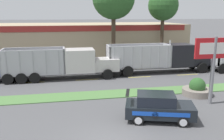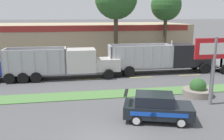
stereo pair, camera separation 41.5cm
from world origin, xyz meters
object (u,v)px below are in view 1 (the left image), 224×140
dump_truck_mid (168,58)px  stone_planter (197,89)px  rally_car (158,107)px  store_sign_post (214,56)px  dump_truck_far_right (71,64)px

dump_truck_mid → stone_planter: (-0.93, -8.06, -1.14)m
rally_car → store_sign_post: size_ratio=0.92×
dump_truck_mid → rally_car: (-5.83, -12.09, -0.76)m
dump_truck_mid → stone_planter: dump_truck_mid is taller
rally_car → stone_planter: (4.90, 4.03, -0.38)m
dump_truck_far_right → stone_planter: size_ratio=4.84×
dump_truck_far_right → dump_truck_mid: bearing=3.7°
dump_truck_far_right → stone_planter: (9.79, -7.36, -1.05)m
store_sign_post → dump_truck_far_right: bearing=136.0°
dump_truck_mid → stone_planter: size_ratio=4.93×
store_sign_post → stone_planter: size_ratio=2.08×
rally_car → stone_planter: rally_car is taller
stone_planter → rally_car: bearing=-140.6°
store_sign_post → dump_truck_mid: bearing=84.2°
dump_truck_mid → dump_truck_far_right: size_ratio=1.02×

